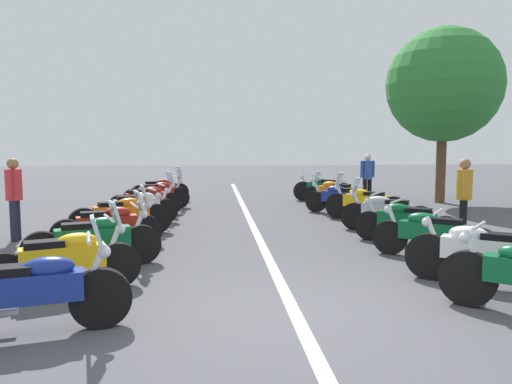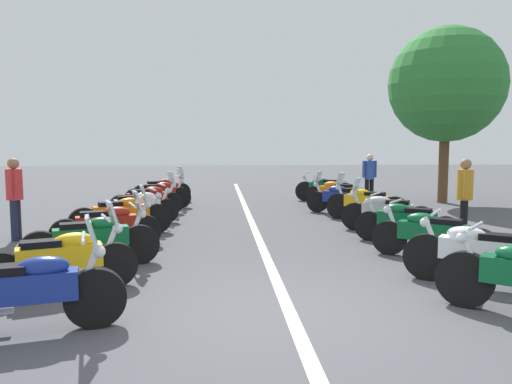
# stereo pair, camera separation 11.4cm
# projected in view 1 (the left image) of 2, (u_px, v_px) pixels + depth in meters

# --- Properties ---
(ground_plane) EXTENTS (80.00, 80.00, 0.00)m
(ground_plane) POSITION_uv_depth(u_px,v_px,m) (296.00, 317.00, 5.65)
(ground_plane) COLOR #4C4C51
(lane_centre_stripe) EXTENTS (25.45, 0.16, 0.01)m
(lane_centre_stripe) POSITION_uv_depth(u_px,v_px,m) (254.00, 228.00, 11.61)
(lane_centre_stripe) COLOR beige
(lane_centre_stripe) RESTS_ON ground_plane
(motorcycle_left_row_0) EXTENTS (0.77, 1.99, 1.22)m
(motorcycle_left_row_0) POSITION_uv_depth(u_px,v_px,m) (33.00, 291.00, 5.05)
(motorcycle_left_row_0) COLOR black
(motorcycle_left_row_0) RESTS_ON ground_plane
(motorcycle_left_row_1) EXTENTS (0.95, 1.93, 1.20)m
(motorcycle_left_row_1) POSITION_uv_depth(u_px,v_px,m) (66.00, 259.00, 6.47)
(motorcycle_left_row_1) COLOR black
(motorcycle_left_row_1) RESTS_ON ground_plane
(motorcycle_left_row_2) EXTENTS (0.91, 2.08, 1.21)m
(motorcycle_left_row_2) POSITION_uv_depth(u_px,v_px,m) (95.00, 239.00, 7.80)
(motorcycle_left_row_2) COLOR black
(motorcycle_left_row_2) RESTS_ON ground_plane
(motorcycle_left_row_3) EXTENTS (0.82, 2.00, 1.19)m
(motorcycle_left_row_3) POSITION_uv_depth(u_px,v_px,m) (109.00, 225.00, 9.22)
(motorcycle_left_row_3) COLOR black
(motorcycle_left_row_3) RESTS_ON ground_plane
(motorcycle_left_row_4) EXTENTS (1.02, 2.08, 1.01)m
(motorcycle_left_row_4) POSITION_uv_depth(u_px,v_px,m) (122.00, 215.00, 10.55)
(motorcycle_left_row_4) COLOR black
(motorcycle_left_row_4) RESTS_ON ground_plane
(motorcycle_left_row_5) EXTENTS (0.92, 1.95, 0.98)m
(motorcycle_left_row_5) POSITION_uv_depth(u_px,v_px,m) (138.00, 207.00, 11.98)
(motorcycle_left_row_5) COLOR black
(motorcycle_left_row_5) RESTS_ON ground_plane
(motorcycle_left_row_6) EXTENTS (1.02, 1.92, 1.20)m
(motorcycle_left_row_6) POSITION_uv_depth(u_px,v_px,m) (147.00, 199.00, 13.51)
(motorcycle_left_row_6) COLOR black
(motorcycle_left_row_6) RESTS_ON ground_plane
(motorcycle_left_row_7) EXTENTS (0.75, 1.99, 1.21)m
(motorcycle_left_row_7) POSITION_uv_depth(u_px,v_px,m) (157.00, 194.00, 14.95)
(motorcycle_left_row_7) COLOR black
(motorcycle_left_row_7) RESTS_ON ground_plane
(motorcycle_left_row_8) EXTENTS (1.08, 1.86, 1.21)m
(motorcycle_left_row_8) POSITION_uv_depth(u_px,v_px,m) (161.00, 189.00, 16.35)
(motorcycle_left_row_8) COLOR black
(motorcycle_left_row_8) RESTS_ON ground_plane
(motorcycle_right_row_1) EXTENTS (1.29, 1.78, 1.02)m
(motorcycle_right_row_1) POSITION_uv_depth(u_px,v_px,m) (480.00, 253.00, 6.84)
(motorcycle_right_row_1) COLOR black
(motorcycle_right_row_1) RESTS_ON ground_plane
(motorcycle_right_row_2) EXTENTS (1.39, 1.74, 0.98)m
(motorcycle_right_row_2) POSITION_uv_depth(u_px,v_px,m) (432.00, 233.00, 8.41)
(motorcycle_right_row_2) COLOR black
(motorcycle_right_row_2) RESTS_ON ground_plane
(motorcycle_right_row_3) EXTENTS (1.25, 1.80, 0.98)m
(motorcycle_right_row_3) POSITION_uv_depth(u_px,v_px,m) (405.00, 221.00, 9.75)
(motorcycle_right_row_3) COLOR black
(motorcycle_right_row_3) RESTS_ON ground_plane
(motorcycle_right_row_4) EXTENTS (1.16, 1.86, 1.20)m
(motorcycle_right_row_4) POSITION_uv_depth(u_px,v_px,m) (385.00, 211.00, 11.02)
(motorcycle_right_row_4) COLOR black
(motorcycle_right_row_4) RESTS_ON ground_plane
(motorcycle_right_row_5) EXTENTS (1.40, 1.80, 1.23)m
(motorcycle_right_row_5) POSITION_uv_depth(u_px,v_px,m) (364.00, 202.00, 12.59)
(motorcycle_right_row_5) COLOR black
(motorcycle_right_row_5) RESTS_ON ground_plane
(motorcycle_right_row_6) EXTENTS (1.15, 1.95, 1.19)m
(motorcycle_right_row_6) POSITION_uv_depth(u_px,v_px,m) (341.00, 197.00, 13.95)
(motorcycle_right_row_6) COLOR black
(motorcycle_right_row_6) RESTS_ON ground_plane
(motorcycle_right_row_7) EXTENTS (1.49, 1.76, 0.99)m
(motorcycle_right_row_7) POSITION_uv_depth(u_px,v_px,m) (335.00, 193.00, 15.35)
(motorcycle_right_row_7) COLOR black
(motorcycle_right_row_7) RESTS_ON ground_plane
(motorcycle_right_row_8) EXTENTS (1.10, 1.89, 1.02)m
(motorcycle_right_row_8) POSITION_uv_depth(u_px,v_px,m) (322.00, 188.00, 16.80)
(motorcycle_right_row_8) COLOR black
(motorcycle_right_row_8) RESTS_ON ground_plane
(bystander_0) EXTENTS (0.49, 0.32, 1.67)m
(bystander_0) POSITION_uv_depth(u_px,v_px,m) (464.00, 192.00, 10.13)
(bystander_0) COLOR black
(bystander_0) RESTS_ON ground_plane
(bystander_1) EXTENTS (0.32, 0.51, 1.63)m
(bystander_1) POSITION_uv_depth(u_px,v_px,m) (367.00, 175.00, 16.23)
(bystander_1) COLOR black
(bystander_1) RESTS_ON ground_plane
(bystander_3) EXTENTS (0.53, 0.32, 1.69)m
(bystander_3) POSITION_uv_depth(u_px,v_px,m) (14.00, 192.00, 9.99)
(bystander_3) COLOR #1E2338
(bystander_3) RESTS_ON ground_plane
(roadside_tree_0) EXTENTS (3.75, 3.75, 5.77)m
(roadside_tree_0) POSITION_uv_depth(u_px,v_px,m) (444.00, 85.00, 16.23)
(roadside_tree_0) COLOR brown
(roadside_tree_0) RESTS_ON ground_plane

